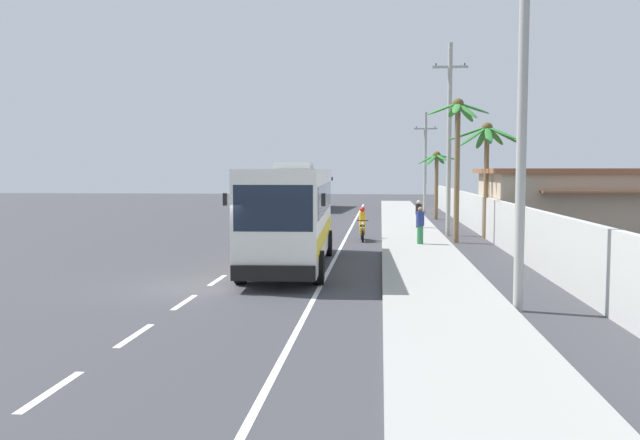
{
  "coord_description": "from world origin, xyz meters",
  "views": [
    {
      "loc": [
        5.13,
        -19.1,
        3.45
      ],
      "look_at": [
        2.97,
        4.43,
        1.7
      ],
      "focal_mm": 37.17,
      "sensor_mm": 36.0,
      "label": 1
    }
  ],
  "objects_px": {
    "utility_pole_mid": "(449,137)",
    "coach_bus_foreground": "(291,212)",
    "motorcycle_beside_bus": "(362,227)",
    "palm_second": "(487,149)",
    "utility_pole_far": "(425,161)",
    "coach_bus_far_lane": "(307,187)",
    "utility_pole_nearest": "(523,93)",
    "pedestrian_near_kerb": "(419,213)",
    "pedestrian_midwalk": "(420,225)",
    "palm_nearest": "(436,169)",
    "palm_third": "(457,135)",
    "roadside_building": "(601,203)"
  },
  "relations": [
    {
      "from": "utility_pole_mid",
      "to": "coach_bus_foreground",
      "type": "bearing_deg",
      "value": -119.09
    },
    {
      "from": "coach_bus_far_lane",
      "to": "utility_pole_nearest",
      "type": "xyz_separation_m",
      "value": [
        10.07,
        -43.05,
        3.32
      ]
    },
    {
      "from": "palm_nearest",
      "to": "palm_second",
      "type": "height_order",
      "value": "palm_second"
    },
    {
      "from": "coach_bus_foreground",
      "to": "coach_bus_far_lane",
      "type": "distance_m",
      "value": 36.14
    },
    {
      "from": "palm_third",
      "to": "coach_bus_far_lane",
      "type": "bearing_deg",
      "value": 110.62
    },
    {
      "from": "motorcycle_beside_bus",
      "to": "utility_pole_mid",
      "type": "xyz_separation_m",
      "value": [
        4.5,
        3.03,
        4.6
      ]
    },
    {
      "from": "pedestrian_midwalk",
      "to": "utility_pole_far",
      "type": "relative_size",
      "value": 0.2
    },
    {
      "from": "utility_pole_nearest",
      "to": "utility_pole_mid",
      "type": "bearing_deg",
      "value": 89.39
    },
    {
      "from": "utility_pole_far",
      "to": "palm_nearest",
      "type": "relative_size",
      "value": 1.7
    },
    {
      "from": "pedestrian_midwalk",
      "to": "utility_pole_mid",
      "type": "xyz_separation_m",
      "value": [
        1.8,
        5.51,
        4.25
      ]
    },
    {
      "from": "utility_pole_mid",
      "to": "roadside_building",
      "type": "bearing_deg",
      "value": -3.57
    },
    {
      "from": "motorcycle_beside_bus",
      "to": "palm_third",
      "type": "xyz_separation_m",
      "value": [
        4.51,
        -0.59,
        4.49
      ]
    },
    {
      "from": "utility_pole_mid",
      "to": "palm_second",
      "type": "relative_size",
      "value": 1.72
    },
    {
      "from": "motorcycle_beside_bus",
      "to": "palm_second",
      "type": "distance_m",
      "value": 7.56
    },
    {
      "from": "coach_bus_foreground",
      "to": "palm_second",
      "type": "distance_m",
      "value": 14.03
    },
    {
      "from": "roadside_building",
      "to": "motorcycle_beside_bus",
      "type": "bearing_deg",
      "value": -168.23
    },
    {
      "from": "pedestrian_midwalk",
      "to": "roadside_building",
      "type": "relative_size",
      "value": 0.14
    },
    {
      "from": "coach_bus_far_lane",
      "to": "pedestrian_midwalk",
      "type": "xyz_separation_m",
      "value": [
        8.48,
        -29.27,
        -0.98
      ]
    },
    {
      "from": "pedestrian_near_kerb",
      "to": "utility_pole_far",
      "type": "xyz_separation_m",
      "value": [
        1.4,
        15.94,
        3.32
      ]
    },
    {
      "from": "pedestrian_midwalk",
      "to": "utility_pole_far",
      "type": "bearing_deg",
      "value": -47.67
    },
    {
      "from": "coach_bus_far_lane",
      "to": "utility_pole_nearest",
      "type": "relative_size",
      "value": 1.17
    },
    {
      "from": "utility_pole_mid",
      "to": "palm_second",
      "type": "bearing_deg",
      "value": -38.86
    },
    {
      "from": "coach_bus_far_lane",
      "to": "utility_pole_mid",
      "type": "xyz_separation_m",
      "value": [
        10.28,
        -23.75,
        3.27
      ]
    },
    {
      "from": "coach_bus_far_lane",
      "to": "pedestrian_midwalk",
      "type": "distance_m",
      "value": 30.49
    },
    {
      "from": "coach_bus_far_lane",
      "to": "palm_second",
      "type": "height_order",
      "value": "palm_second"
    },
    {
      "from": "utility_pole_far",
      "to": "coach_bus_far_lane",
      "type": "bearing_deg",
      "value": 156.6
    },
    {
      "from": "motorcycle_beside_bus",
      "to": "palm_nearest",
      "type": "bearing_deg",
      "value": 72.17
    },
    {
      "from": "utility_pole_far",
      "to": "palm_third",
      "type": "height_order",
      "value": "utility_pole_far"
    },
    {
      "from": "motorcycle_beside_bus",
      "to": "pedestrian_midwalk",
      "type": "xyz_separation_m",
      "value": [
        2.7,
        -2.48,
        0.35
      ]
    },
    {
      "from": "utility_pole_far",
      "to": "palm_second",
      "type": "height_order",
      "value": "utility_pole_far"
    },
    {
      "from": "motorcycle_beside_bus",
      "to": "roadside_building",
      "type": "relative_size",
      "value": 0.16
    },
    {
      "from": "pedestrian_midwalk",
      "to": "palm_second",
      "type": "bearing_deg",
      "value": -84.51
    },
    {
      "from": "coach_bus_foreground",
      "to": "utility_pole_nearest",
      "type": "bearing_deg",
      "value": -47.0
    },
    {
      "from": "pedestrian_near_kerb",
      "to": "utility_pole_far",
      "type": "bearing_deg",
      "value": 72.05
    },
    {
      "from": "palm_second",
      "to": "palm_third",
      "type": "relative_size",
      "value": 0.86
    },
    {
      "from": "utility_pole_far",
      "to": "pedestrian_near_kerb",
      "type": "bearing_deg",
      "value": -95.01
    },
    {
      "from": "utility_pole_far",
      "to": "palm_second",
      "type": "xyz_separation_m",
      "value": [
        1.74,
        -20.72,
        0.3
      ]
    },
    {
      "from": "coach_bus_foreground",
      "to": "pedestrian_near_kerb",
      "type": "relative_size",
      "value": 6.76
    },
    {
      "from": "pedestrian_near_kerb",
      "to": "utility_pole_mid",
      "type": "height_order",
      "value": "utility_pole_mid"
    },
    {
      "from": "coach_bus_far_lane",
      "to": "roadside_building",
      "type": "bearing_deg",
      "value": -53.36
    },
    {
      "from": "roadside_building",
      "to": "palm_second",
      "type": "bearing_deg",
      "value": -171.08
    },
    {
      "from": "pedestrian_near_kerb",
      "to": "roadside_building",
      "type": "bearing_deg",
      "value": -35.75
    },
    {
      "from": "motorcycle_beside_bus",
      "to": "palm_second",
      "type": "bearing_deg",
      "value": 14.44
    },
    {
      "from": "pedestrian_midwalk",
      "to": "coach_bus_far_lane",
      "type": "bearing_deg",
      "value": -27.31
    },
    {
      "from": "coach_bus_far_lane",
      "to": "pedestrian_near_kerb",
      "type": "bearing_deg",
      "value": -66.42
    },
    {
      "from": "utility_pole_nearest",
      "to": "palm_second",
      "type": "xyz_separation_m",
      "value": [
        1.97,
        17.87,
        -0.73
      ]
    },
    {
      "from": "coach_bus_foreground",
      "to": "palm_third",
      "type": "height_order",
      "value": "palm_third"
    },
    {
      "from": "utility_pole_mid",
      "to": "palm_third",
      "type": "bearing_deg",
      "value": -89.72
    },
    {
      "from": "pedestrian_near_kerb",
      "to": "palm_nearest",
      "type": "bearing_deg",
      "value": 65.87
    },
    {
      "from": "palm_nearest",
      "to": "motorcycle_beside_bus",
      "type": "bearing_deg",
      "value": -107.83
    }
  ]
}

